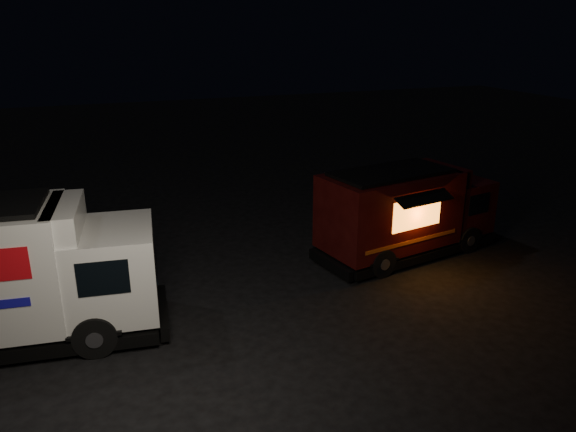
# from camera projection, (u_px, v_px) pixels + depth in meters

# --- Properties ---
(ground) EXTENTS (80.00, 80.00, 0.00)m
(ground) POSITION_uv_depth(u_px,v_px,m) (227.00, 316.00, 13.85)
(ground) COLOR black
(ground) RESTS_ON ground
(red_truck) EXTENTS (6.21, 3.19, 2.76)m
(red_truck) POSITION_uv_depth(u_px,v_px,m) (408.00, 211.00, 17.16)
(red_truck) COLOR #3C0C0B
(red_truck) RESTS_ON ground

